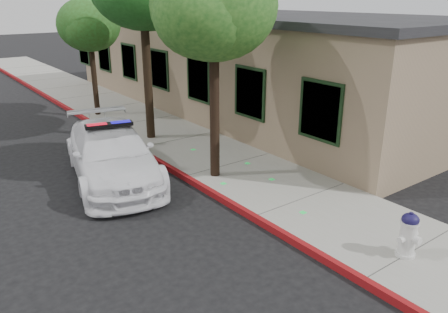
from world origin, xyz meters
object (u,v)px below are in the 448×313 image
fire_hydrant (408,234)px  street_tree_far (90,27)px  street_tree_near (214,11)px  police_car (112,153)px  clapboard_building (239,61)px

fire_hydrant → street_tree_far: bearing=95.2°
street_tree_near → street_tree_far: 8.57m
street_tree_far → fire_hydrant: bearing=-87.6°
fire_hydrant → street_tree_near: street_tree_near is taller
police_car → street_tree_far: 7.70m
police_car → street_tree_near: 4.76m
clapboard_building → street_tree_near: bearing=-132.6°
clapboard_building → police_car: size_ratio=3.71×
clapboard_building → fire_hydrant: bearing=-114.1°
fire_hydrant → police_car: bearing=114.0°
clapboard_building → police_car: clapboard_building is taller
clapboard_building → street_tree_far: street_tree_far is taller
police_car → street_tree_far: bearing=84.9°
street_tree_near → street_tree_far: (-0.03, 8.53, -0.83)m
street_tree_near → clapboard_building: bearing=47.4°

